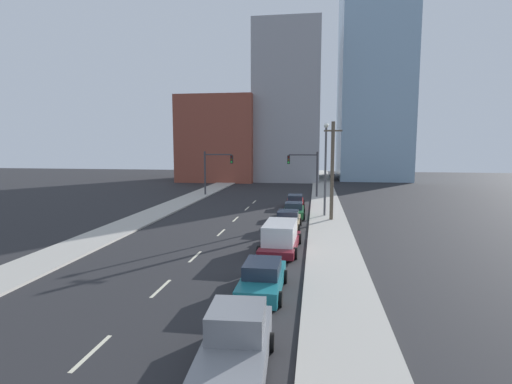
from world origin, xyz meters
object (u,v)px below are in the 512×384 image
object	(u,v)px
traffic_signal_left	(213,167)
sedan_green	(294,210)
traffic_signal_right	(308,168)
box_truck_maroon	(280,237)
pickup_truck_gray	(233,355)
sedan_red	(295,202)
street_lamp	(325,163)
sedan_teal	(262,278)
sedan_tan	(288,220)
utility_pole_right_mid	(332,171)

from	to	relation	value
traffic_signal_left	sedan_green	distance (m)	18.75
traffic_signal_right	box_truck_maroon	world-z (taller)	traffic_signal_right
pickup_truck_gray	sedan_red	distance (m)	32.43
street_lamp	box_truck_maroon	bearing A→B (deg)	-103.51
box_truck_maroon	sedan_teal	bearing A→B (deg)	-89.82
sedan_tan	traffic_signal_left	bearing A→B (deg)	120.79
pickup_truck_gray	street_lamp	bearing A→B (deg)	80.15
sedan_teal	sedan_red	distance (m)	25.43
utility_pole_right_mid	traffic_signal_right	bearing A→B (deg)	98.70
traffic_signal_right	sedan_red	distance (m)	9.16
street_lamp	sedan_red	size ratio (longest dim) A/B	1.87
street_lamp	box_truck_maroon	size ratio (longest dim) A/B	1.44
sedan_green	sedan_red	size ratio (longest dim) A/B	0.96
box_truck_maroon	sedan_green	bearing A→B (deg)	90.55
traffic_signal_left	box_truck_maroon	distance (m)	29.00
pickup_truck_gray	sedan_green	bearing A→B (deg)	86.15
traffic_signal_left	utility_pole_right_mid	xyz separation A→B (m)	(14.97, -15.73, 0.73)
sedan_teal	sedan_red	size ratio (longest dim) A/B	1.02
traffic_signal_left	sedan_teal	distance (m)	35.87
utility_pole_right_mid	box_truck_maroon	distance (m)	11.95
sedan_teal	box_truck_maroon	xyz separation A→B (m)	(0.17, 7.42, 0.23)
traffic_signal_left	pickup_truck_gray	distance (m)	42.57
utility_pole_right_mid	street_lamp	size ratio (longest dim) A/B	1.00
pickup_truck_gray	sedan_red	world-z (taller)	pickup_truck_gray
traffic_signal_right	utility_pole_right_mid	distance (m)	15.93
traffic_signal_left	utility_pole_right_mid	distance (m)	21.73
utility_pole_right_mid	sedan_green	world-z (taller)	utility_pole_right_mid
street_lamp	sedan_red	bearing A→B (deg)	120.15
street_lamp	sedan_green	xyz separation A→B (m)	(-2.87, -0.68, -4.41)
street_lamp	sedan_teal	xyz separation A→B (m)	(-3.24, -20.18, -4.38)
street_lamp	sedan_tan	world-z (taller)	street_lamp
box_truck_maroon	sedan_red	distance (m)	18.02
traffic_signal_right	sedan_green	bearing A→B (deg)	-94.03
sedan_teal	pickup_truck_gray	bearing A→B (deg)	-89.27
utility_pole_right_mid	sedan_teal	xyz separation A→B (m)	(-3.79, -18.21, -3.85)
traffic_signal_left	pickup_truck_gray	bearing A→B (deg)	-74.62
sedan_teal	sedan_green	xyz separation A→B (m)	(0.37, 19.51, -0.03)
traffic_signal_left	sedan_tan	bearing A→B (deg)	-59.95
traffic_signal_right	sedan_red	world-z (taller)	traffic_signal_right
traffic_signal_right	utility_pole_right_mid	world-z (taller)	utility_pole_right_mid
pickup_truck_gray	sedan_green	world-z (taller)	pickup_truck_gray
sedan_teal	traffic_signal_left	bearing A→B (deg)	108.23
utility_pole_right_mid	pickup_truck_gray	size ratio (longest dim) A/B	1.36
box_truck_maroon	traffic_signal_right	bearing A→B (deg)	88.87
pickup_truck_gray	sedan_teal	world-z (taller)	pickup_truck_gray
sedan_teal	sedan_tan	distance (m)	14.33
traffic_signal_left	traffic_signal_right	size ratio (longest dim) A/B	1.00
street_lamp	sedan_tan	xyz separation A→B (m)	(-3.07, -5.85, -4.39)
box_truck_maroon	sedan_red	bearing A→B (deg)	91.44
street_lamp	sedan_teal	distance (m)	20.91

